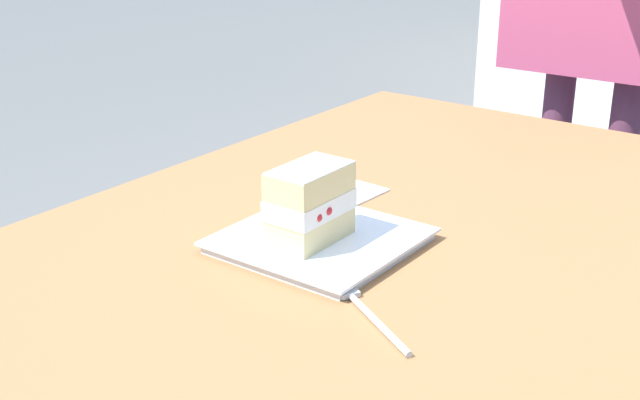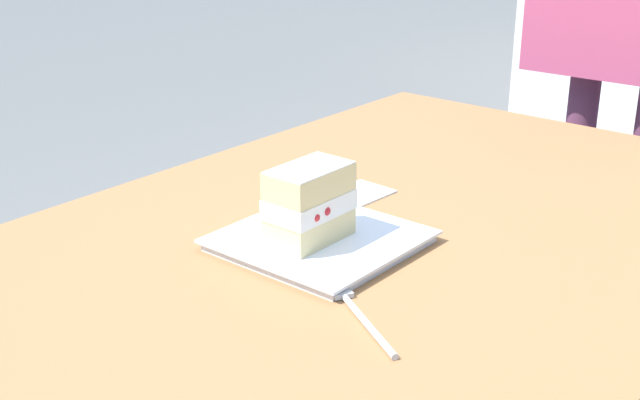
{
  "view_description": "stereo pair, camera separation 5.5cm",
  "coord_description": "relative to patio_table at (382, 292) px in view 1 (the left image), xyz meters",
  "views": [
    {
      "loc": [
        0.94,
        0.59,
        1.22
      ],
      "look_at": [
        0.11,
        -0.03,
        0.81
      ],
      "focal_mm": 47.35,
      "sensor_mm": 36.0,
      "label": 1
    },
    {
      "loc": [
        0.91,
        0.63,
        1.22
      ],
      "look_at": [
        0.11,
        -0.03,
        0.81
      ],
      "focal_mm": 47.35,
      "sensor_mm": 36.0,
      "label": 2
    }
  ],
  "objects": [
    {
      "name": "patio_table",
      "position": [
        0.0,
        0.0,
        0.0
      ],
      "size": [
        1.33,
        0.86,
        0.75
      ],
      "color": "olive",
      "rests_on": "ground"
    },
    {
      "name": "dessert_plate",
      "position": [
        0.11,
        -0.03,
        0.12
      ],
      "size": [
        0.24,
        0.24,
        0.02
      ],
      "color": "white",
      "rests_on": "patio_table"
    },
    {
      "name": "cake_slice",
      "position": [
        0.13,
        -0.03,
        0.17
      ],
      "size": [
        0.12,
        0.08,
        0.1
      ],
      "color": "#EAD18C",
      "rests_on": "dessert_plate"
    },
    {
      "name": "dessert_fork",
      "position": [
        0.23,
        0.13,
        0.11
      ],
      "size": [
        0.1,
        0.16,
        0.01
      ],
      "color": "silver",
      "rests_on": "patio_table"
    },
    {
      "name": "paper_napkin",
      "position": [
        -0.07,
        -0.11,
        0.11
      ],
      "size": [
        0.12,
        0.08,
        0.0
      ],
      "color": "white",
      "rests_on": "patio_table"
    }
  ]
}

